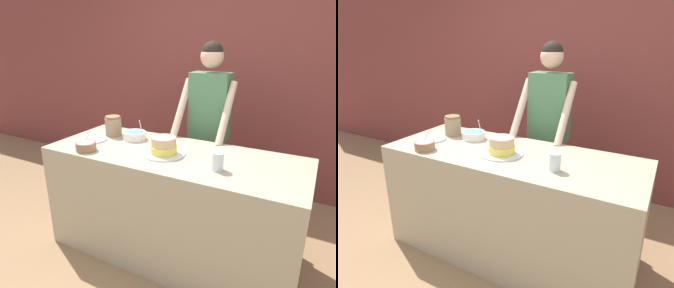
% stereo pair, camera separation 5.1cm
% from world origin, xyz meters
% --- Properties ---
extents(ground_plane, '(14.00, 14.00, 0.00)m').
position_xyz_m(ground_plane, '(0.00, 0.00, 0.00)').
color(ground_plane, '#93704C').
extents(wall_back, '(10.00, 0.05, 2.60)m').
position_xyz_m(wall_back, '(0.00, 1.86, 1.30)').
color(wall_back, brown).
rests_on(wall_back, ground_plane).
extents(counter, '(1.97, 0.77, 0.89)m').
position_xyz_m(counter, '(0.00, 0.38, 0.44)').
color(counter, tan).
rests_on(counter, ground_plane).
extents(person_baker, '(0.48, 0.46, 1.69)m').
position_xyz_m(person_baker, '(0.04, 1.04, 1.04)').
color(person_baker, '#2D2D38').
rests_on(person_baker, ground_plane).
extents(cake, '(0.33, 0.33, 0.13)m').
position_xyz_m(cake, '(-0.05, 0.33, 0.94)').
color(cake, silver).
rests_on(cake, counter).
extents(frosting_bowl_pink, '(0.16, 0.16, 0.14)m').
position_xyz_m(frosting_bowl_pink, '(-0.61, 0.12, 0.93)').
color(frosting_bowl_pink, '#936B4C').
rests_on(frosting_bowl_pink, counter).
extents(frosting_bowl_blue, '(0.20, 0.20, 0.18)m').
position_xyz_m(frosting_bowl_blue, '(-0.44, 0.53, 0.92)').
color(frosting_bowl_blue, white).
rests_on(frosting_bowl_blue, counter).
extents(drinking_glass, '(0.08, 0.08, 0.12)m').
position_xyz_m(drinking_glass, '(0.40, 0.24, 0.95)').
color(drinking_glass, silver).
rests_on(drinking_glass, counter).
extents(ceramic_plate, '(0.24, 0.24, 0.01)m').
position_xyz_m(ceramic_plate, '(-0.74, 0.33, 0.89)').
color(ceramic_plate, silver).
rests_on(ceramic_plate, counter).
extents(stoneware_jar, '(0.14, 0.14, 0.18)m').
position_xyz_m(stoneware_jar, '(-0.67, 0.53, 0.97)').
color(stoneware_jar, '#9E7F5B').
rests_on(stoneware_jar, counter).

